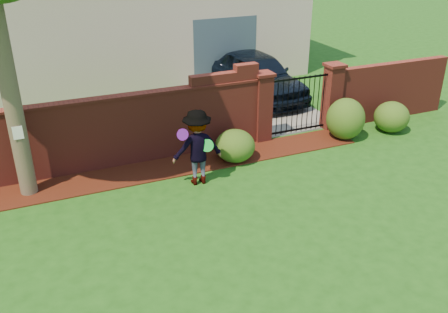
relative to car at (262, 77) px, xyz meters
name	(u,v)px	position (x,y,z in m)	size (l,w,h in m)	color
ground	(245,238)	(-3.94, -7.03, -0.77)	(80.00, 80.00, 0.01)	#1B4C13
mulch_bed	(148,172)	(-4.89, -3.70, -0.75)	(11.10, 1.08, 0.03)	#341109
brick_wall	(94,133)	(-5.95, -3.03, 0.17)	(8.70, 0.31, 2.16)	maroon
brick_wall_return	(388,91)	(2.66, -3.03, 0.09)	(4.00, 0.25, 1.70)	maroon
pillar_left	(262,107)	(-1.54, -3.03, 0.20)	(0.50, 0.50, 1.88)	maroon
pillar_right	(332,96)	(0.66, -3.03, 0.20)	(0.50, 0.50, 1.88)	maroon
iron_gate	(298,105)	(-0.44, -3.03, 0.09)	(1.78, 0.03, 1.60)	black
driveway	(237,92)	(-0.44, 0.97, -0.76)	(3.20, 8.00, 0.01)	slate
car	(262,77)	(0.00, 0.00, 0.00)	(1.80, 4.46, 1.52)	black
paper_notice	(18,133)	(-7.54, -3.82, 0.74)	(0.20, 0.01, 0.28)	white
shrub_left	(235,146)	(-2.74, -3.94, -0.36)	(0.98, 0.98, 0.81)	#254E17
shrub_middle	(346,119)	(0.58, -3.84, -0.19)	(1.04, 1.04, 1.14)	#254E17
shrub_right	(392,117)	(2.08, -3.94, -0.33)	(0.97, 0.97, 0.87)	#254E17
man	(198,148)	(-3.98, -4.66, 0.11)	(1.13, 0.65, 1.74)	gray
frisbee_purple	(183,135)	(-4.36, -4.82, 0.56)	(0.26, 0.26, 0.02)	purple
frisbee_green	(207,145)	(-3.82, -4.84, 0.22)	(0.29, 0.29, 0.03)	green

